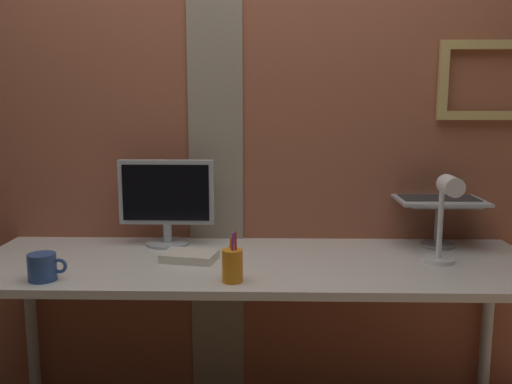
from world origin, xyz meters
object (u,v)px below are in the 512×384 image
laptop (436,184)px  coffee_mug (43,267)px  desk_lamp (446,210)px  pen_cup (232,265)px  monitor (167,197)px

laptop → coffee_mug: 1.59m
desk_lamp → pen_cup: desk_lamp is taller
pen_cup → coffee_mug: 0.65m
monitor → coffee_mug: monitor is taller
laptop → coffee_mug: laptop is taller
pen_cup → desk_lamp: bearing=14.2°
laptop → desk_lamp: bearing=-100.6°
monitor → desk_lamp: bearing=-14.7°
laptop → desk_lamp: (-0.07, -0.35, -0.04)m
coffee_mug → desk_lamp: bearing=7.8°
laptop → desk_lamp: 0.36m
monitor → desk_lamp: (1.07, -0.28, 0.01)m
laptop → desk_lamp: laptop is taller
monitor → laptop: size_ratio=1.13×
desk_lamp → coffee_mug: bearing=-172.2°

